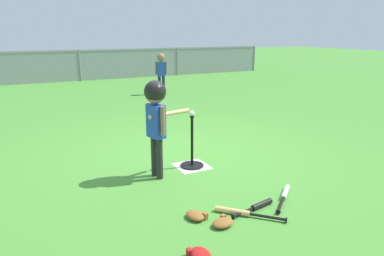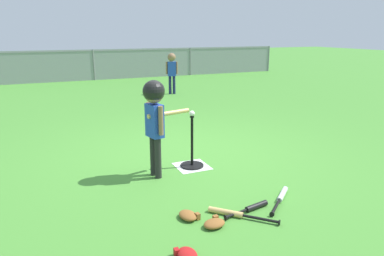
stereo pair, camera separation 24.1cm
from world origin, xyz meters
name	(u,v)px [view 1 (the left image)]	position (x,y,z in m)	size (l,w,h in m)	color
ground_plane	(190,153)	(0.00, 0.00, 0.00)	(60.00, 60.00, 0.00)	#478C33
home_plate	(192,166)	(-0.21, -0.49, 0.00)	(0.44, 0.44, 0.01)	white
batting_tee	(192,158)	(-0.21, -0.49, 0.12)	(0.32, 0.32, 0.71)	black
baseball_on_tee	(192,113)	(-0.21, -0.49, 0.75)	(0.07, 0.07, 0.07)	white
batter_child	(156,109)	(-0.76, -0.62, 0.88)	(0.64, 0.35, 1.24)	#262626
fielder_near_right	(161,68)	(1.62, 5.12, 0.77)	(0.34, 0.24, 1.20)	#191E4C
spare_bat_silver	(284,195)	(0.30, -1.80, 0.03)	(0.54, 0.48, 0.06)	silver
spare_bat_wood	(240,212)	(-0.38, -1.91, 0.03)	(0.55, 0.56, 0.06)	#DBB266
spare_bat_black	(258,206)	(-0.13, -1.88, 0.03)	(0.57, 0.16, 0.06)	black
glove_by_plate	(223,223)	(-0.64, -2.01, 0.04)	(0.24, 0.20, 0.07)	brown
glove_near_bats	(200,255)	(-1.08, -2.35, 0.04)	(0.18, 0.23, 0.07)	#B21919
glove_tossed_aside	(196,215)	(-0.81, -1.77, 0.04)	(0.20, 0.24, 0.07)	brown
outfield_fence	(80,64)	(0.00, 9.24, 0.62)	(16.06, 0.06, 1.15)	slate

